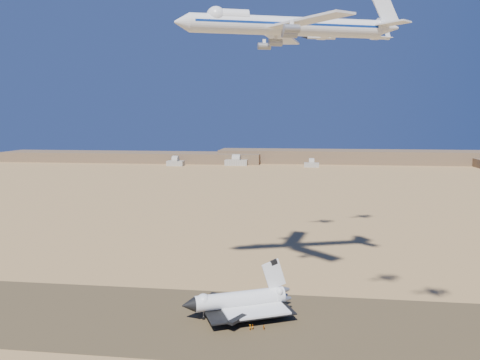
# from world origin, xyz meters

# --- Properties ---
(ground) EXTENTS (1200.00, 1200.00, 0.00)m
(ground) POSITION_xyz_m (0.00, 0.00, 0.00)
(ground) COLOR #AA864B
(ground) RESTS_ON ground
(runway) EXTENTS (600.00, 50.00, 0.06)m
(runway) POSITION_xyz_m (0.00, 0.00, 0.03)
(runway) COLOR brown
(runway) RESTS_ON ground
(ridgeline) EXTENTS (960.00, 90.00, 18.00)m
(ridgeline) POSITION_xyz_m (65.32, 527.31, 7.63)
(ridgeline) COLOR brown
(ridgeline) RESTS_ON ground
(hangars) EXTENTS (200.50, 29.50, 30.00)m
(hangars) POSITION_xyz_m (-64.00, 478.43, 4.83)
(hangars) COLOR #ACA698
(hangars) RESTS_ON ground
(shuttle) EXTENTS (36.09, 30.76, 17.58)m
(shuttle) POSITION_xyz_m (6.68, 5.34, 4.72)
(shuttle) COLOR white
(shuttle) RESTS_ON runway
(carrier_747) EXTENTS (74.02, 55.01, 18.58)m
(carrier_747) POSITION_xyz_m (18.47, 18.35, 91.81)
(carrier_747) COLOR silver
(crew_a) EXTENTS (0.61, 0.78, 1.90)m
(crew_a) POSITION_xyz_m (11.36, -4.94, 1.01)
(crew_a) COLOR orange
(crew_a) RESTS_ON runway
(crew_b) EXTENTS (0.78, 0.87, 1.56)m
(crew_b) POSITION_xyz_m (12.05, -4.24, 0.84)
(crew_b) COLOR orange
(crew_b) RESTS_ON runway
(crew_c) EXTENTS (0.95, 1.01, 1.57)m
(crew_c) POSITION_xyz_m (15.35, -4.07, 0.84)
(crew_c) COLOR orange
(crew_c) RESTS_ON runway
(chase_jet_e) EXTENTS (15.17, 8.79, 3.86)m
(chase_jet_e) POSITION_xyz_m (32.86, 70.81, 96.62)
(chase_jet_e) COLOR silver
(chase_jet_f) EXTENTS (15.67, 10.32, 4.12)m
(chase_jet_f) POSITION_xyz_m (58.36, 86.86, 98.81)
(chase_jet_f) COLOR silver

